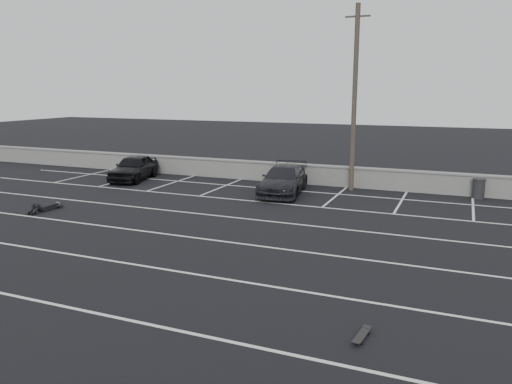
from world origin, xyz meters
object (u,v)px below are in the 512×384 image
at_px(utility_pole, 354,99).
at_px(skateboard, 361,336).
at_px(car_right, 283,180).
at_px(person, 50,204).
at_px(car_left, 134,167).
at_px(trash_bin, 479,188).

distance_m(utility_pole, skateboard, 16.06).
height_order(car_right, person, car_right).
xyz_separation_m(person, skateboard, (14.36, -6.12, -0.15)).
distance_m(car_right, skateboard, 14.46).
xyz_separation_m(car_left, car_right, (8.96, -0.29, -0.02)).
bearing_deg(person, car_right, 38.91).
relative_size(utility_pole, person, 4.16).
relative_size(person, skateboard, 3.02).
xyz_separation_m(car_left, person, (0.91, -7.17, -0.49)).
distance_m(trash_bin, person, 19.21).
relative_size(car_left, skateboard, 5.77).
bearing_deg(trash_bin, car_left, -173.03).
height_order(trash_bin, person, trash_bin).
bearing_deg(skateboard, trash_bin, 87.70).
distance_m(person, skateboard, 15.61).
xyz_separation_m(car_right, skateboard, (6.32, -12.99, -0.61)).
bearing_deg(car_left, trash_bin, -5.46).
bearing_deg(utility_pole, car_right, -144.52).
bearing_deg(person, skateboard, -24.66).
height_order(person, skateboard, person).
bearing_deg(car_left, car_right, -14.29).
bearing_deg(car_right, utility_pole, 27.10).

